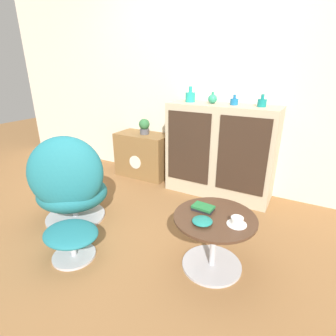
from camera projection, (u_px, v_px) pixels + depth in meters
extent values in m
plane|color=olive|center=(120.00, 247.00, 2.21)|extent=(12.00, 12.00, 0.00)
cube|color=beige|center=(202.00, 78.00, 3.07)|extent=(6.40, 0.06, 2.60)
cube|color=tan|center=(220.00, 151.00, 2.99)|extent=(1.20, 0.44, 1.05)
cube|color=#332319|center=(188.00, 148.00, 2.92)|extent=(0.50, 0.01, 0.79)
cube|color=#332319|center=(242.00, 156.00, 2.65)|extent=(0.50, 0.01, 0.79)
cube|color=brown|center=(143.00, 155.00, 3.58)|extent=(0.71, 0.39, 0.59)
cylinder|color=beige|center=(135.00, 162.00, 3.44)|extent=(0.18, 0.01, 0.18)
cylinder|color=#B7B7BC|center=(76.00, 216.00, 2.64)|extent=(0.57, 0.57, 0.02)
cylinder|color=#B7B7BC|center=(75.00, 211.00, 2.62)|extent=(0.06, 0.06, 0.09)
ellipsoid|color=#1E6B75|center=(73.00, 193.00, 2.55)|extent=(0.87, 0.84, 0.31)
ellipsoid|color=#1E6B75|center=(66.00, 173.00, 2.34)|extent=(0.78, 0.72, 0.71)
cylinder|color=#B7B7BC|center=(74.00, 255.00, 2.10)|extent=(0.34, 0.34, 0.02)
cylinder|color=#B7B7BC|center=(73.00, 246.00, 2.07)|extent=(0.04, 0.04, 0.15)
ellipsoid|color=#1E6B75|center=(71.00, 234.00, 2.02)|extent=(0.45, 0.38, 0.09)
cylinder|color=#B7B7BC|center=(211.00, 265.00, 2.00)|extent=(0.45, 0.45, 0.02)
cylinder|color=#B7B7BC|center=(213.00, 242.00, 1.92)|extent=(0.04, 0.04, 0.40)
cylinder|color=#472D1E|center=(215.00, 218.00, 1.85)|extent=(0.59, 0.59, 0.02)
cylinder|color=teal|center=(190.00, 97.00, 2.96)|extent=(0.11, 0.11, 0.11)
cylinder|color=teal|center=(191.00, 89.00, 2.93)|extent=(0.04, 0.04, 0.06)
ellipsoid|color=#2D8E6B|center=(213.00, 99.00, 2.84)|extent=(0.10, 0.10, 0.10)
cylinder|color=#2D8E6B|center=(213.00, 93.00, 2.82)|extent=(0.03, 0.03, 0.03)
cylinder|color=#196699|center=(234.00, 102.00, 2.73)|extent=(0.08, 0.08, 0.07)
cylinder|color=#196699|center=(235.00, 97.00, 2.72)|extent=(0.03, 0.03, 0.04)
cylinder|color=#147A75|center=(262.00, 103.00, 2.61)|extent=(0.09, 0.09, 0.08)
cylinder|color=#147A75|center=(263.00, 97.00, 2.58)|extent=(0.03, 0.03, 0.05)
cylinder|color=#4C4C51|center=(145.00, 131.00, 3.45)|extent=(0.12, 0.12, 0.07)
sphere|color=#2D6638|center=(144.00, 124.00, 3.41)|extent=(0.14, 0.14, 0.14)
cylinder|color=white|center=(237.00, 224.00, 1.75)|extent=(0.13, 0.13, 0.01)
cylinder|color=white|center=(237.00, 221.00, 1.74)|extent=(0.08, 0.08, 0.06)
cube|color=black|center=(203.00, 209.00, 1.93)|extent=(0.15, 0.10, 0.02)
cube|color=#237038|center=(203.00, 207.00, 1.92)|extent=(0.16, 0.11, 0.02)
ellipsoid|color=#1E7A70|center=(202.00, 221.00, 1.76)|extent=(0.14, 0.14, 0.04)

